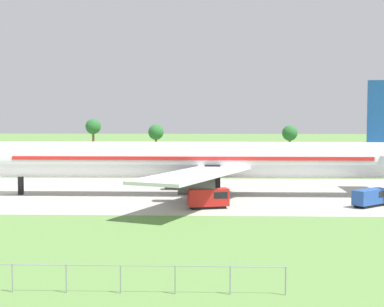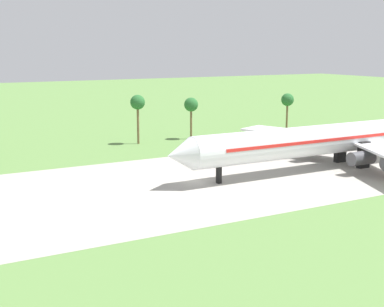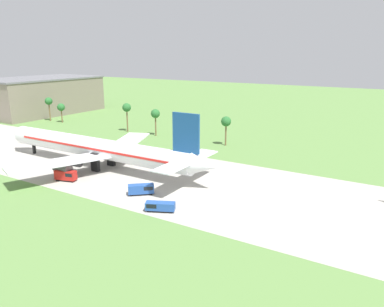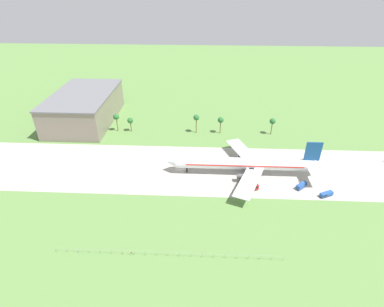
{
  "view_description": "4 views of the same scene",
  "coord_description": "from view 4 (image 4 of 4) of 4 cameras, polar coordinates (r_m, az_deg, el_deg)",
  "views": [
    {
      "loc": [
        34.75,
        -96.96,
        13.06
      ],
      "look_at": [
        31.31,
        -2.92,
        6.8
      ],
      "focal_mm": 55.0,
      "sensor_mm": 36.0,
      "label": 1
    },
    {
      "loc": [
        -44.01,
        -79.88,
        23.15
      ],
      "look_at": [
        -1.94,
        -2.92,
        5.8
      ],
      "focal_mm": 50.0,
      "sensor_mm": 36.0,
      "label": 2
    },
    {
      "loc": [
        110.29,
        -77.75,
        32.57
      ],
      "look_at": [
        64.57,
        -2.92,
        8.68
      ],
      "focal_mm": 35.0,
      "sensor_mm": 36.0,
      "label": 3
    },
    {
      "loc": [
        11.71,
        -125.72,
        85.61
      ],
      "look_at": [
        5.54,
        5.0,
        6.0
      ],
      "focal_mm": 28.0,
      "sensor_mm": 36.0,
      "label": 4
    }
  ],
  "objects": [
    {
      "name": "no_stopping_sign",
      "position": [
        112.77,
        -11.48,
        -18.13
      ],
      "size": [
        0.44,
        0.08,
        1.68
      ],
      "color": "gray",
      "rests_on": "ground_plane"
    },
    {
      "name": "fuel_truck",
      "position": [
        147.61,
        20.17,
        -5.75
      ],
      "size": [
        5.85,
        5.47,
        2.48
      ],
      "color": "black",
      "rests_on": "ground_plane"
    },
    {
      "name": "baggage_tug",
      "position": [
        146.63,
        24.16,
        -7.11
      ],
      "size": [
        6.46,
        4.43,
        2.03
      ],
      "color": "black",
      "rests_on": "ground_plane"
    },
    {
      "name": "jet_airliner",
      "position": [
        148.02,
        10.52,
        -1.93
      ],
      "size": [
        78.31,
        53.58,
        18.46
      ],
      "color": "white",
      "rests_on": "ground_plane"
    },
    {
      "name": "ground_plane",
      "position": [
        152.55,
        -2.17,
        -2.85
      ],
      "size": [
        600.0,
        600.0,
        0.0
      ],
      "primitive_type": "plane",
      "color": "#5B8442"
    },
    {
      "name": "palm_tree_row",
      "position": [
        183.09,
        -1.0,
        6.48
      ],
      "size": [
        98.76,
        3.6,
        12.04
      ],
      "color": "brown",
      "rests_on": "ground_plane"
    },
    {
      "name": "taxiway_strip",
      "position": [
        152.54,
        -2.17,
        -2.85
      ],
      "size": [
        320.0,
        44.0,
        0.02
      ],
      "color": "#A8A399",
      "rests_on": "ground_plane"
    },
    {
      "name": "catering_van",
      "position": [
        140.04,
        11.44,
        -6.34
      ],
      "size": [
        6.0,
        3.44,
        2.79
      ],
      "color": "black",
      "rests_on": "ground_plane"
    },
    {
      "name": "terminal_building",
      "position": [
        210.63,
        -19.8,
        8.27
      ],
      "size": [
        36.72,
        61.2,
        19.11
      ],
      "color": "slate",
      "rests_on": "ground_plane"
    },
    {
      "name": "perimeter_fence",
      "position": [
        110.55,
        -4.57,
        -18.4
      ],
      "size": [
        80.1,
        0.1,
        2.1
      ],
      "color": "gray",
      "rests_on": "ground_plane"
    }
  ]
}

